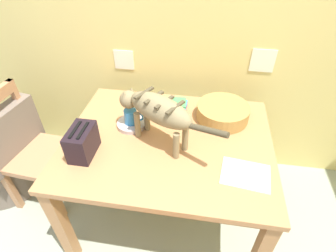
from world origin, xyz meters
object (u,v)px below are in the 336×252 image
book_stack (176,105)px  toaster (82,142)px  dining_table (168,149)px  magazine (245,174)px  wicker_armchair (1,160)px  coffee_mug (131,117)px  cat (157,110)px  wicker_basket (223,112)px  wooden_chair_far (34,152)px  saucer_bowl (131,124)px

book_stack → toaster: (-0.45, -0.53, 0.06)m
dining_table → magazine: bearing=-25.7°
toaster → wicker_armchair: 1.11m
dining_table → coffee_mug: 0.31m
cat → magazine: size_ratio=2.54×
wicker_basket → toaster: 0.89m
wicker_armchair → dining_table: bearing=-84.0°
cat → toaster: size_ratio=3.17×
cat → coffee_mug: 0.27m
book_stack → wooden_chair_far: 1.10m
saucer_bowl → toaster: (-0.20, -0.28, 0.07)m
dining_table → coffee_mug: coffee_mug is taller
wicker_basket → wicker_armchair: (-1.69, -0.20, -0.53)m
saucer_bowl → wooden_chair_far: size_ratio=0.20×
magazine → wicker_basket: bearing=111.7°
wicker_armchair → coffee_mug: bearing=-80.1°
saucer_bowl → wicker_basket: size_ratio=0.54×
wicker_basket → wooden_chair_far: size_ratio=0.37×
magazine → toaster: 0.90m
wooden_chair_far → dining_table: bearing=92.4°
book_stack → wicker_armchair: 1.48m
magazine → wooden_chair_far: size_ratio=0.27×
saucer_bowl → wicker_armchair: (-1.12, -0.03, -0.49)m
coffee_mug → wicker_basket: coffee_mug is taller
coffee_mug → book_stack: bearing=45.1°
magazine → dining_table: bearing=161.2°
wicker_basket → wooden_chair_far: wooden_chair_far is taller
wicker_basket → magazine: bearing=-75.3°
coffee_mug → book_stack: size_ratio=0.76×
wicker_basket → saucer_bowl: bearing=-163.3°
coffee_mug → wicker_basket: size_ratio=0.37×
cat → coffee_mug: cat is taller
book_stack → toaster: bearing=-130.2°
saucer_bowl → toaster: toaster is taller
wicker_basket → wicker_armchair: bearing=-173.3°
magazine → wicker_basket: wicker_basket is taller
coffee_mug → wicker_armchair: bearing=-178.7°
dining_table → toaster: 0.52m
cat → wooden_chair_far: (-0.95, 0.05, -0.53)m
saucer_bowl → magazine: size_ratio=0.73×
coffee_mug → cat: bearing=-30.4°
dining_table → wicker_armchair: 1.42m
cat → coffee_mug: size_ratio=5.07×
wicker_armchair → toaster: bearing=-97.0°
cat → saucer_bowl: 0.31m
coffee_mug → toaster: 0.35m
dining_table → wicker_basket: 0.44m
coffee_mug → toaster: (-0.20, -0.28, 0.01)m
coffee_mug → magazine: (0.69, -0.30, -0.07)m
coffee_mug → wicker_armchair: size_ratio=0.16×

